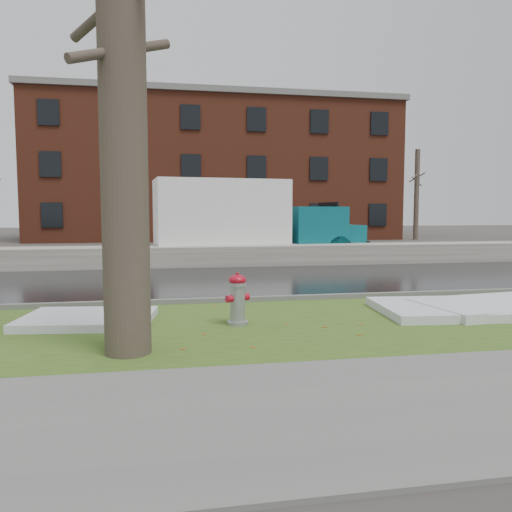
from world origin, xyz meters
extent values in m
plane|color=#47423D|center=(0.00, 0.00, 0.00)|extent=(120.00, 120.00, 0.00)
cube|color=#284D19|center=(0.00, -1.25, 0.02)|extent=(60.00, 4.50, 0.04)
cube|color=slate|center=(0.00, -5.00, 0.03)|extent=(60.00, 3.00, 0.05)
cube|color=black|center=(0.00, 4.50, 0.01)|extent=(60.00, 7.00, 0.03)
cube|color=slate|center=(0.00, 13.00, 0.01)|extent=(60.00, 9.00, 0.03)
cube|color=slate|center=(0.00, 1.00, 0.07)|extent=(60.00, 0.15, 0.14)
cube|color=#B1ADA2|center=(0.00, 8.70, 0.38)|extent=(60.00, 1.60, 0.75)
cube|color=maroon|center=(2.00, 30.00, 5.00)|extent=(26.00, 12.00, 10.00)
cylinder|color=brown|center=(-6.00, 26.00, 3.25)|extent=(0.36, 0.36, 6.50)
cylinder|color=brown|center=(-6.00, 26.00, 4.20)|extent=(0.84, 1.62, 0.73)
cylinder|color=brown|center=(-6.00, 26.00, 5.10)|extent=(1.08, 1.26, 0.66)
cylinder|color=brown|center=(-6.00, 26.00, 3.60)|extent=(1.40, 0.61, 0.63)
cylinder|color=brown|center=(16.00, 24.00, 3.25)|extent=(0.36, 0.36, 6.50)
cylinder|color=brown|center=(16.00, 24.00, 4.20)|extent=(0.84, 1.62, 0.73)
cylinder|color=brown|center=(16.00, 24.00, 5.10)|extent=(1.08, 1.26, 0.66)
cylinder|color=brown|center=(16.00, 24.00, 3.60)|extent=(1.40, 0.61, 0.63)
cylinder|color=gray|center=(-0.79, -1.21, 0.43)|extent=(0.34, 0.34, 0.78)
ellipsoid|color=#AC0D21|center=(-0.79, -1.21, 0.82)|extent=(0.40, 0.40, 0.18)
cylinder|color=#AC0D21|center=(-0.79, -1.21, 0.92)|extent=(0.07, 0.07, 0.06)
cylinder|color=#AC0D21|center=(-0.93, -1.28, 0.51)|extent=(0.15, 0.16, 0.12)
cylinder|color=#AC0D21|center=(-0.64, -1.14, 0.51)|extent=(0.15, 0.16, 0.12)
cylinder|color=gray|center=(-0.85, -1.06, 0.51)|extent=(0.19, 0.17, 0.16)
cylinder|color=brown|center=(-2.52, -2.65, 3.97)|extent=(0.82, 0.82, 7.86)
cylinder|color=brown|center=(-2.52, -2.65, 4.08)|extent=(1.30, 1.19, 0.70)
cube|color=black|center=(1.40, 10.00, 0.61)|extent=(7.55, 1.67, 0.21)
cube|color=white|center=(0.19, 9.88, 1.97)|extent=(5.27, 2.83, 2.53)
cube|color=#0B5C67|center=(4.06, 10.27, 1.41)|extent=(2.37, 2.45, 1.59)
cube|color=#0B5C67|center=(5.41, 10.40, 1.03)|extent=(1.32, 2.16, 0.84)
cube|color=black|center=(4.71, 10.33, 1.97)|extent=(0.26, 1.87, 0.84)
cube|color=black|center=(-2.89, 9.58, 0.30)|extent=(1.71, 1.28, 0.63)
cylinder|color=black|center=(4.85, 9.36, 0.52)|extent=(1.05, 0.38, 1.03)
cylinder|color=black|center=(4.66, 11.31, 0.52)|extent=(1.05, 0.38, 1.03)
cylinder|color=black|center=(0.56, 8.93, 0.52)|extent=(1.05, 0.38, 1.03)
cylinder|color=black|center=(0.37, 10.89, 0.52)|extent=(1.05, 0.38, 1.03)
cylinder|color=black|center=(-0.93, 8.79, 0.52)|extent=(1.05, 0.38, 1.03)
cylinder|color=black|center=(-1.12, 10.74, 0.52)|extent=(1.05, 0.38, 1.03)
imported|color=black|center=(-0.56, 9.30, 1.52)|extent=(0.63, 0.49, 1.55)
cube|color=silver|center=(3.34, -0.92, 0.12)|extent=(2.78, 2.24, 0.16)
cube|color=silver|center=(-3.35, -0.58, 0.11)|extent=(2.40, 1.88, 0.14)
cube|color=silver|center=(4.31, -0.92, 0.13)|extent=(3.01, 2.15, 0.18)
camera|label=1|loc=(-2.01, -9.59, 1.97)|focal=35.00mm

